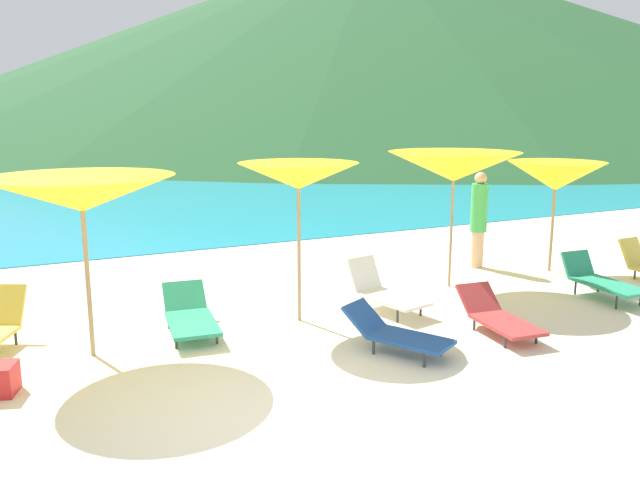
{
  "coord_description": "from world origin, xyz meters",
  "views": [
    {
      "loc": [
        -2.2,
        -5.4,
        3.07
      ],
      "look_at": [
        1.79,
        2.85,
        1.2
      ],
      "focal_mm": 36.08,
      "sensor_mm": 36.0,
      "label": 1
    }
  ],
  "objects_px": {
    "umbrella_5": "(556,176)",
    "lounge_chair_0": "(498,316)",
    "umbrella_2": "(81,194)",
    "beachgoer_0": "(479,217)",
    "lounge_chair_5": "(190,315)",
    "cruise_ship": "(184,98)",
    "lounge_chair_1": "(601,280)",
    "umbrella_3": "(298,176)",
    "lounge_chair_3": "(384,291)",
    "lounge_chair_7": "(396,333)",
    "umbrella_4": "(454,167)"
  },
  "relations": [
    {
      "from": "lounge_chair_3",
      "to": "lounge_chair_5",
      "type": "bearing_deg",
      "value": 161.74
    },
    {
      "from": "lounge_chair_1",
      "to": "cruise_ship",
      "type": "relative_size",
      "value": 0.04
    },
    {
      "from": "lounge_chair_5",
      "to": "cruise_ship",
      "type": "bearing_deg",
      "value": 82.47
    },
    {
      "from": "lounge_chair_5",
      "to": "cruise_ship",
      "type": "height_order",
      "value": "cruise_ship"
    },
    {
      "from": "umbrella_5",
      "to": "lounge_chair_3",
      "type": "bearing_deg",
      "value": -169.93
    },
    {
      "from": "lounge_chair_1",
      "to": "umbrella_5",
      "type": "bearing_deg",
      "value": 74.53
    },
    {
      "from": "umbrella_5",
      "to": "lounge_chair_3",
      "type": "distance_m",
      "value": 4.53
    },
    {
      "from": "umbrella_2",
      "to": "umbrella_4",
      "type": "height_order",
      "value": "umbrella_4"
    },
    {
      "from": "lounge_chair_0",
      "to": "cruise_ship",
      "type": "bearing_deg",
      "value": 83.54
    },
    {
      "from": "umbrella_5",
      "to": "lounge_chair_7",
      "type": "relative_size",
      "value": 1.41
    },
    {
      "from": "umbrella_5",
      "to": "lounge_chair_0",
      "type": "relative_size",
      "value": 1.4
    },
    {
      "from": "umbrella_4",
      "to": "cruise_ship",
      "type": "xyz_separation_m",
      "value": [
        51.74,
        224.73,
        5.11
      ]
    },
    {
      "from": "umbrella_3",
      "to": "lounge_chair_3",
      "type": "xyz_separation_m",
      "value": [
        1.38,
        -0.12,
        -1.83
      ]
    },
    {
      "from": "umbrella_2",
      "to": "lounge_chair_1",
      "type": "distance_m",
      "value": 8.15
    },
    {
      "from": "lounge_chair_5",
      "to": "cruise_ship",
      "type": "xyz_separation_m",
      "value": [
        56.46,
        225.09,
        6.98
      ]
    },
    {
      "from": "beachgoer_0",
      "to": "lounge_chair_3",
      "type": "bearing_deg",
      "value": 118.77
    },
    {
      "from": "lounge_chair_0",
      "to": "umbrella_5",
      "type": "bearing_deg",
      "value": 41.65
    },
    {
      "from": "umbrella_2",
      "to": "beachgoer_0",
      "type": "xyz_separation_m",
      "value": [
        7.42,
        1.59,
        -1.06
      ]
    },
    {
      "from": "umbrella_3",
      "to": "umbrella_5",
      "type": "relative_size",
      "value": 1.11
    },
    {
      "from": "umbrella_3",
      "to": "lounge_chair_1",
      "type": "height_order",
      "value": "umbrella_3"
    },
    {
      "from": "umbrella_3",
      "to": "umbrella_4",
      "type": "distance_m",
      "value": 3.19
    },
    {
      "from": "umbrella_3",
      "to": "umbrella_4",
      "type": "xyz_separation_m",
      "value": [
        3.14,
        0.55,
        -0.03
      ]
    },
    {
      "from": "cruise_ship",
      "to": "umbrella_3",
      "type": "bearing_deg",
      "value": -96.29
    },
    {
      "from": "lounge_chair_0",
      "to": "lounge_chair_7",
      "type": "height_order",
      "value": "lounge_chair_7"
    },
    {
      "from": "umbrella_3",
      "to": "lounge_chair_3",
      "type": "distance_m",
      "value": 2.29
    },
    {
      "from": "cruise_ship",
      "to": "lounge_chair_5",
      "type": "bearing_deg",
      "value": -96.68
    },
    {
      "from": "umbrella_4",
      "to": "lounge_chair_0",
      "type": "bearing_deg",
      "value": -111.1
    },
    {
      "from": "umbrella_3",
      "to": "lounge_chair_3",
      "type": "height_order",
      "value": "umbrella_3"
    },
    {
      "from": "umbrella_3",
      "to": "umbrella_5",
      "type": "bearing_deg",
      "value": 6.44
    },
    {
      "from": "lounge_chair_5",
      "to": "cruise_ship",
      "type": "relative_size",
      "value": 0.04
    },
    {
      "from": "lounge_chair_0",
      "to": "lounge_chair_7",
      "type": "xyz_separation_m",
      "value": [
        -1.68,
        -0.01,
        0.02
      ]
    },
    {
      "from": "umbrella_5",
      "to": "beachgoer_0",
      "type": "height_order",
      "value": "umbrella_5"
    },
    {
      "from": "umbrella_2",
      "to": "umbrella_3",
      "type": "relative_size",
      "value": 1.01
    },
    {
      "from": "umbrella_4",
      "to": "lounge_chair_1",
      "type": "bearing_deg",
      "value": -42.03
    },
    {
      "from": "umbrella_3",
      "to": "lounge_chair_5",
      "type": "distance_m",
      "value": 2.48
    },
    {
      "from": "lounge_chair_5",
      "to": "umbrella_4",
      "type": "bearing_deg",
      "value": 10.87
    },
    {
      "from": "umbrella_5",
      "to": "lounge_chair_7",
      "type": "height_order",
      "value": "umbrella_5"
    },
    {
      "from": "umbrella_5",
      "to": "lounge_chair_0",
      "type": "xyz_separation_m",
      "value": [
        -3.31,
        -2.32,
        -1.59
      ]
    },
    {
      "from": "umbrella_4",
      "to": "lounge_chair_5",
      "type": "xyz_separation_m",
      "value": [
        -4.73,
        -0.36,
        -1.87
      ]
    },
    {
      "from": "umbrella_2",
      "to": "lounge_chair_1",
      "type": "height_order",
      "value": "umbrella_2"
    },
    {
      "from": "umbrella_5",
      "to": "lounge_chair_1",
      "type": "relative_size",
      "value": 1.38
    },
    {
      "from": "lounge_chair_0",
      "to": "cruise_ship",
      "type": "relative_size",
      "value": 0.03
    },
    {
      "from": "beachgoer_0",
      "to": "cruise_ship",
      "type": "relative_size",
      "value": 0.04
    },
    {
      "from": "lounge_chair_0",
      "to": "lounge_chair_3",
      "type": "xyz_separation_m",
      "value": [
        -0.89,
        1.58,
        0.07
      ]
    },
    {
      "from": "umbrella_5",
      "to": "lounge_chair_1",
      "type": "distance_m",
      "value": 2.39
    },
    {
      "from": "umbrella_5",
      "to": "lounge_chair_3",
      "type": "height_order",
      "value": "umbrella_5"
    },
    {
      "from": "umbrella_5",
      "to": "lounge_chair_0",
      "type": "distance_m",
      "value": 4.35
    },
    {
      "from": "umbrella_4",
      "to": "umbrella_2",
      "type": "bearing_deg",
      "value": -173.64
    },
    {
      "from": "umbrella_2",
      "to": "beachgoer_0",
      "type": "distance_m",
      "value": 7.66
    },
    {
      "from": "lounge_chair_0",
      "to": "lounge_chair_3",
      "type": "bearing_deg",
      "value": 126.08
    }
  ]
}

